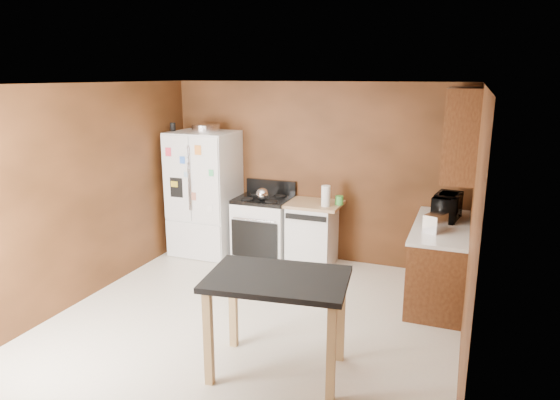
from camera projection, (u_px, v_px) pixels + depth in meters
The scene contains 18 objects.
floor at pixel (249, 326), 5.29m from camera, with size 4.50×4.50×0.00m, color silver.
ceiling at pixel (245, 84), 4.68m from camera, with size 4.50×4.50×0.00m, color white.
wall_back at pixel (314, 172), 7.02m from camera, with size 4.20×4.20×0.00m, color brown.
wall_front at pixel (88, 307), 2.94m from camera, with size 4.20×4.20×0.00m, color brown.
wall_left at pixel (81, 195), 5.71m from camera, with size 4.50×4.50×0.00m, color brown.
wall_right at pixel (471, 236), 4.25m from camera, with size 4.50×4.50×0.00m, color brown.
roasting_pan at pixel (206, 128), 7.07m from camera, with size 0.40×0.40×0.10m, color silver.
pen_cup at pixel (173, 127), 7.16m from camera, with size 0.08×0.08×0.12m, color black.
kettle at pixel (262, 194), 6.86m from camera, with size 0.18×0.18×0.18m, color silver.
paper_towel at pixel (326, 196), 6.59m from camera, with size 0.12×0.12×0.28m, color white.
green_canister at pixel (339, 200), 6.69m from camera, with size 0.11×0.11×0.12m, color green.
toaster at pixel (435, 222), 5.51m from camera, with size 0.17×0.27×0.20m, color silver.
microwave at pixel (447, 208), 5.97m from camera, with size 0.50×0.34×0.28m, color black.
refrigerator at pixel (205, 193), 7.29m from camera, with size 0.90×0.80×1.80m.
gas_range at pixel (264, 227), 7.14m from camera, with size 0.76×0.68×1.10m.
dishwasher at pixel (312, 233), 6.91m from camera, with size 0.78×0.63×0.89m.
right_cabinets at pixel (446, 224), 5.77m from camera, with size 0.63×1.58×2.45m.
island at pixel (277, 292), 4.30m from camera, with size 1.29×0.94×0.91m.
Camera 1 is at (2.03, -4.36, 2.58)m, focal length 32.00 mm.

